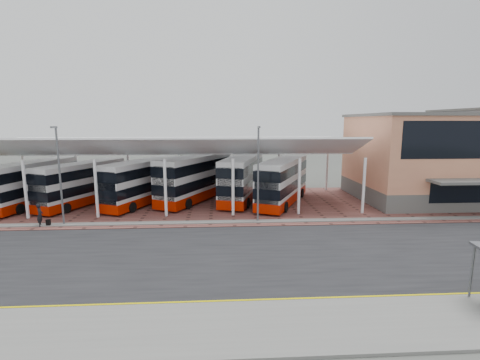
{
  "coord_description": "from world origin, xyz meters",
  "views": [
    {
      "loc": [
        -1.2,
        -22.03,
        8.43
      ],
      "look_at": [
        0.68,
        9.44,
        3.11
      ],
      "focal_mm": 26.0,
      "sensor_mm": 36.0,
      "label": 1
    }
  ],
  "objects_px": {
    "terminal": "(444,157)",
    "bus_1": "(82,184)",
    "bus_2": "(143,182)",
    "bus_3": "(195,178)",
    "pedestrian": "(40,215)",
    "bus_0": "(34,184)",
    "bus_5": "(283,182)",
    "bus_4": "(242,178)"
  },
  "relations": [
    {
      "from": "bus_0",
      "to": "bus_1",
      "type": "bearing_deg",
      "value": 12.5
    },
    {
      "from": "bus_5",
      "to": "pedestrian",
      "type": "relative_size",
      "value": 5.93
    },
    {
      "from": "bus_1",
      "to": "pedestrian",
      "type": "xyz_separation_m",
      "value": [
        -0.58,
        -7.48,
        -1.2
      ]
    },
    {
      "from": "terminal",
      "to": "pedestrian",
      "type": "distance_m",
      "value": 39.67
    },
    {
      "from": "bus_0",
      "to": "bus_2",
      "type": "xyz_separation_m",
      "value": [
        10.83,
        0.04,
        0.02
      ]
    },
    {
      "from": "bus_2",
      "to": "bus_3",
      "type": "distance_m",
      "value": 5.43
    },
    {
      "from": "terminal",
      "to": "bus_3",
      "type": "relative_size",
      "value": 1.58
    },
    {
      "from": "bus_1",
      "to": "pedestrian",
      "type": "height_order",
      "value": "bus_1"
    },
    {
      "from": "bus_0",
      "to": "bus_4",
      "type": "distance_m",
      "value": 21.16
    },
    {
      "from": "bus_0",
      "to": "bus_1",
      "type": "xyz_separation_m",
      "value": [
        4.77,
        -0.05,
        -0.07
      ]
    },
    {
      "from": "bus_0",
      "to": "terminal",
      "type": "bearing_deg",
      "value": 13.59
    },
    {
      "from": "bus_3",
      "to": "bus_5",
      "type": "height_order",
      "value": "bus_3"
    },
    {
      "from": "bus_1",
      "to": "bus_3",
      "type": "height_order",
      "value": "bus_3"
    },
    {
      "from": "bus_0",
      "to": "bus_4",
      "type": "height_order",
      "value": "bus_4"
    },
    {
      "from": "terminal",
      "to": "bus_0",
      "type": "relative_size",
      "value": 1.67
    },
    {
      "from": "terminal",
      "to": "bus_1",
      "type": "relative_size",
      "value": 1.75
    },
    {
      "from": "terminal",
      "to": "bus_2",
      "type": "bearing_deg",
      "value": -179.37
    },
    {
      "from": "terminal",
      "to": "bus_2",
      "type": "height_order",
      "value": "terminal"
    },
    {
      "from": "bus_2",
      "to": "bus_4",
      "type": "xyz_separation_m",
      "value": [
        10.3,
        1.15,
        0.11
      ]
    },
    {
      "from": "terminal",
      "to": "bus_4",
      "type": "distance_m",
      "value": 21.89
    },
    {
      "from": "bus_4",
      "to": "bus_3",
      "type": "bearing_deg",
      "value": -165.22
    },
    {
      "from": "bus_5",
      "to": "pedestrian",
      "type": "bearing_deg",
      "value": -136.42
    },
    {
      "from": "terminal",
      "to": "bus_2",
      "type": "xyz_separation_m",
      "value": [
        -32.06,
        -0.35,
        -2.38
      ]
    },
    {
      "from": "terminal",
      "to": "bus_5",
      "type": "relative_size",
      "value": 1.66
    },
    {
      "from": "bus_5",
      "to": "bus_2",
      "type": "bearing_deg",
      "value": -157.42
    },
    {
      "from": "terminal",
      "to": "bus_1",
      "type": "height_order",
      "value": "terminal"
    },
    {
      "from": "bus_3",
      "to": "pedestrian",
      "type": "bearing_deg",
      "value": -116.81
    },
    {
      "from": "terminal",
      "to": "bus_4",
      "type": "bearing_deg",
      "value": 177.9
    },
    {
      "from": "bus_4",
      "to": "bus_5",
      "type": "distance_m",
      "value": 4.48
    },
    {
      "from": "bus_2",
      "to": "pedestrian",
      "type": "bearing_deg",
      "value": -107.08
    },
    {
      "from": "bus_2",
      "to": "bus_5",
      "type": "xyz_separation_m",
      "value": [
        14.35,
        -0.76,
        0.04
      ]
    },
    {
      "from": "bus_3",
      "to": "bus_5",
      "type": "xyz_separation_m",
      "value": [
        9.07,
        -1.98,
        -0.12
      ]
    },
    {
      "from": "terminal",
      "to": "bus_1",
      "type": "bearing_deg",
      "value": -179.34
    },
    {
      "from": "terminal",
      "to": "bus_4",
      "type": "xyz_separation_m",
      "value": [
        -21.76,
        0.8,
        -2.27
      ]
    },
    {
      "from": "bus_0",
      "to": "bus_5",
      "type": "xyz_separation_m",
      "value": [
        25.18,
        -0.71,
        0.06
      ]
    },
    {
      "from": "bus_2",
      "to": "pedestrian",
      "type": "height_order",
      "value": "bus_2"
    },
    {
      "from": "bus_2",
      "to": "bus_4",
      "type": "bearing_deg",
      "value": 30.52
    },
    {
      "from": "bus_5",
      "to": "bus_0",
      "type": "bearing_deg",
      "value": -156.04
    },
    {
      "from": "terminal",
      "to": "bus_4",
      "type": "height_order",
      "value": "terminal"
    },
    {
      "from": "pedestrian",
      "to": "bus_3",
      "type": "bearing_deg",
      "value": -70.75
    },
    {
      "from": "terminal",
      "to": "bus_3",
      "type": "distance_m",
      "value": 26.88
    },
    {
      "from": "bus_1",
      "to": "bus_5",
      "type": "distance_m",
      "value": 20.43
    }
  ]
}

